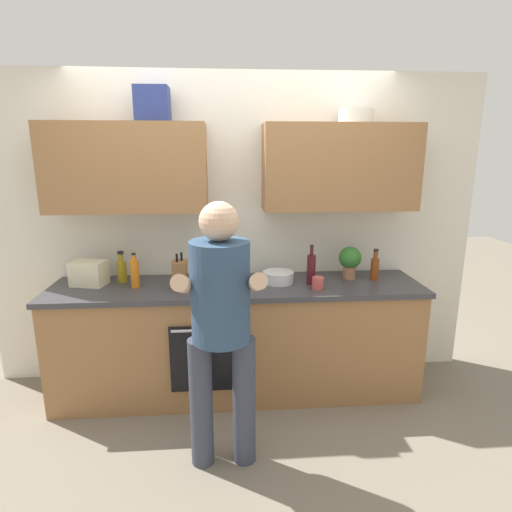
# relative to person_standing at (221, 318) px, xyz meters

# --- Properties ---
(ground_plane) EXTENTS (12.00, 12.00, 0.00)m
(ground_plane) POSITION_rel_person_standing_xyz_m (0.12, 0.80, -0.96)
(ground_plane) COLOR #756B5B
(back_wall_unit) EXTENTS (4.00, 0.38, 2.50)m
(back_wall_unit) POSITION_rel_person_standing_xyz_m (0.12, 1.08, 0.54)
(back_wall_unit) COLOR silver
(back_wall_unit) RESTS_ON ground
(counter) EXTENTS (2.84, 0.67, 0.90)m
(counter) POSITION_rel_person_standing_xyz_m (0.12, 0.80, -0.51)
(counter) COLOR olive
(counter) RESTS_ON ground
(person_standing) EXTENTS (0.49, 0.45, 1.63)m
(person_standing) POSITION_rel_person_standing_xyz_m (0.00, 0.00, 0.00)
(person_standing) COLOR #383D4C
(person_standing) RESTS_ON ground
(bottle_water) EXTENTS (0.07, 0.07, 0.23)m
(bottle_water) POSITION_rel_person_standing_xyz_m (-0.10, 0.71, 0.03)
(bottle_water) COLOR silver
(bottle_water) RESTS_ON counter
(bottle_juice) EXTENTS (0.07, 0.07, 0.26)m
(bottle_juice) POSITION_rel_person_standing_xyz_m (-0.64, 0.81, 0.05)
(bottle_juice) COLOR orange
(bottle_juice) RESTS_ON counter
(bottle_wine) EXTENTS (0.07, 0.07, 0.31)m
(bottle_wine) POSITION_rel_person_standing_xyz_m (0.68, 0.78, 0.06)
(bottle_wine) COLOR #471419
(bottle_wine) RESTS_ON counter
(bottle_vinegar) EXTENTS (0.07, 0.07, 0.25)m
(bottle_vinegar) POSITION_rel_person_standing_xyz_m (1.21, 0.85, 0.04)
(bottle_vinegar) COLOR brown
(bottle_vinegar) RESTS_ON counter
(bottle_soda) EXTENTS (0.07, 0.07, 0.28)m
(bottle_soda) POSITION_rel_person_standing_xyz_m (0.11, 0.83, 0.06)
(bottle_soda) COLOR #198C33
(bottle_soda) RESTS_ON counter
(bottle_oil) EXTENTS (0.08, 0.08, 0.25)m
(bottle_oil) POSITION_rel_person_standing_xyz_m (-0.77, 0.94, 0.04)
(bottle_oil) COLOR olive
(bottle_oil) RESTS_ON counter
(cup_ceramic) EXTENTS (0.09, 0.09, 0.09)m
(cup_ceramic) POSITION_rel_person_standing_xyz_m (0.71, 0.66, -0.02)
(cup_ceramic) COLOR #BF4C47
(cup_ceramic) RESTS_ON counter
(mixing_bowl) EXTENTS (0.24, 0.24, 0.09)m
(mixing_bowl) POSITION_rel_person_standing_xyz_m (0.44, 0.84, -0.02)
(mixing_bowl) COLOR silver
(mixing_bowl) RESTS_ON counter
(knife_block) EXTENTS (0.10, 0.14, 0.27)m
(knife_block) POSITION_rel_person_standing_xyz_m (-0.30, 0.73, 0.05)
(knife_block) COLOR brown
(knife_block) RESTS_ON counter
(potted_herb) EXTENTS (0.18, 0.18, 0.26)m
(potted_herb) POSITION_rel_person_standing_xyz_m (1.02, 0.91, 0.09)
(potted_herb) COLOR #9E6647
(potted_herb) RESTS_ON counter
(grocery_bag_rice) EXTENTS (0.28, 0.22, 0.19)m
(grocery_bag_rice) POSITION_rel_person_standing_xyz_m (-1.01, 0.89, 0.03)
(grocery_bag_rice) COLOR beige
(grocery_bag_rice) RESTS_ON counter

